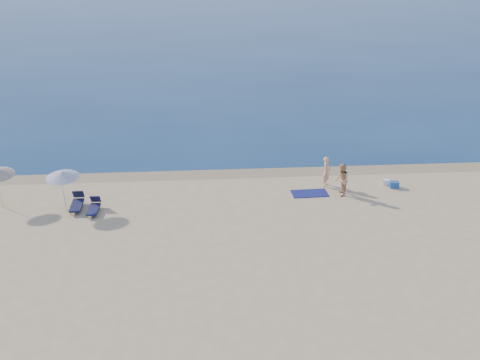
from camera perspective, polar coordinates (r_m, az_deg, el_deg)
name	(u,v)px	position (r m, az deg, el deg)	size (l,w,h in m)	color
sea	(209,5)	(112.97, -3.00, 16.24)	(240.00, 160.00, 0.01)	navy
wet_sand_strip	(247,173)	(34.24, 0.70, 0.69)	(240.00, 1.60, 0.00)	#847254
person_left	(327,172)	(32.53, 8.21, 0.79)	(0.60, 0.40, 1.66)	#DEA47C
person_right	(342,180)	(31.50, 9.62, 0.01)	(0.84, 0.65, 1.72)	tan
beach_towel	(310,193)	(31.77, 6.62, -1.27)	(1.87, 1.04, 0.03)	#101352
white_bag	(386,182)	(33.54, 13.72, -0.21)	(0.35, 0.30, 0.30)	silver
blue_cooler	(394,185)	(33.29, 14.41, -0.42)	(0.48, 0.34, 0.34)	#1B5094
umbrella_near	(62,175)	(30.41, -16.50, 0.49)	(1.86, 1.88, 2.12)	silver
lounger_left	(77,203)	(30.92, -15.20, -2.15)	(0.57, 1.67, 0.73)	#151939
lounger_right	(94,208)	(30.32, -13.70, -2.55)	(0.56, 1.52, 0.66)	#16183D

